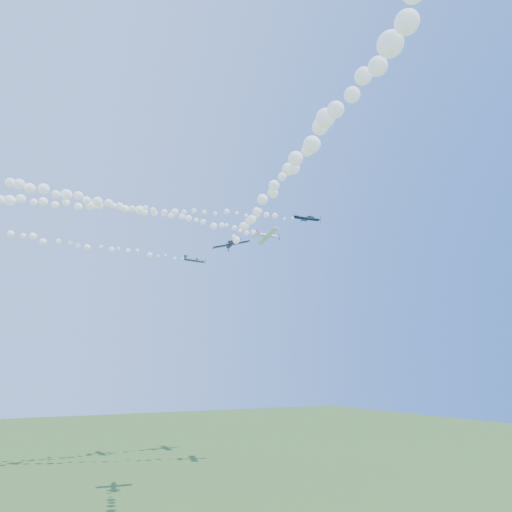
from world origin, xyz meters
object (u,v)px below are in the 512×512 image
plane_navy (307,218)px  plane_black (231,244)px  plane_grey (195,260)px  plane_white (268,236)px

plane_navy → plane_black: plane_navy is taller
plane_navy → plane_grey: (-19.98, 20.43, -7.99)m
plane_white → plane_navy: bearing=-91.3°
plane_white → plane_navy: size_ratio=1.16×
plane_grey → plane_black: 32.77m
plane_white → plane_grey: plane_white is taller
plane_navy → plane_black: size_ratio=1.09×
plane_navy → plane_grey: plane_navy is taller
plane_white → plane_black: plane_white is taller
plane_grey → plane_black: size_ratio=0.94×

